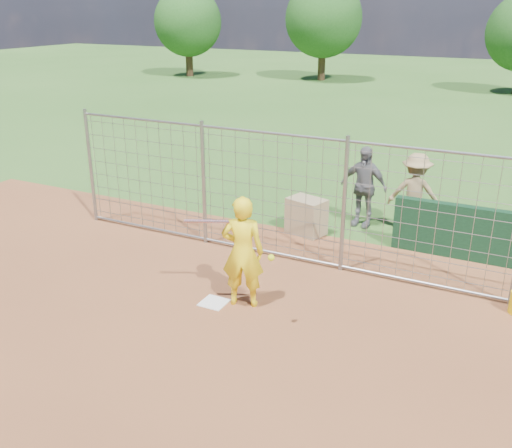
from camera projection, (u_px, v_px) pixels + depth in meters
The scene contains 10 objects.
ground at pixel (220, 298), 9.85m from camera, with size 100.00×100.00×0.00m, color #2D591E.
infield_dirt at pixel (103, 398), 7.34m from camera, with size 18.00×18.00×0.00m, color brown.
home_plate at pixel (214, 303), 9.68m from camera, with size 0.43×0.43×0.02m, color silver.
dugout_wall at pixel (460, 232), 11.23m from camera, with size 2.60×0.20×1.10m, color #11381E.
batter at pixel (243, 252), 9.31m from camera, with size 0.70×0.46×1.92m, color yellow.
bystander_b at pixel (363, 186), 12.76m from camera, with size 1.08×0.45×1.85m, color slate.
bystander_c at pixel (415, 193), 12.43m from camera, with size 1.15×0.66×1.78m, color #977C52.
equipment_bin at pixel (306, 216), 12.48m from camera, with size 0.80×0.55×0.80m, color tan.
equipment_in_play at pixel (225, 230), 8.97m from camera, with size 1.68×0.57×0.34m.
backstop_fence at pixel (270, 196), 11.06m from camera, with size 9.08×0.08×2.60m.
Camera 1 is at (4.46, -7.51, 4.76)m, focal length 40.00 mm.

